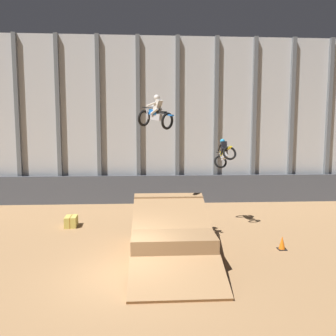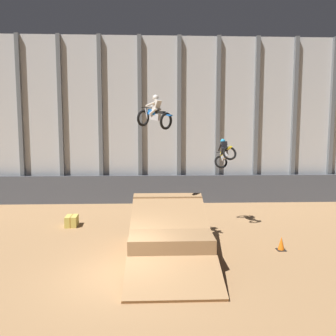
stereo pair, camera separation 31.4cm
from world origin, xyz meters
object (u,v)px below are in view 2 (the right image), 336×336
(traffic_cone_near_ramp, at_px, (281,244))
(hay_bale_trackside, at_px, (72,221))
(dirt_ramp, at_px, (169,235))
(rider_bike_left_air, at_px, (155,114))
(rider_bike_right_air, at_px, (225,154))

(traffic_cone_near_ramp, xyz_separation_m, hay_bale_trackside, (-9.78, 4.03, -0.00))
(dirt_ramp, distance_m, hay_bale_trackside, 6.54)
(hay_bale_trackside, bearing_deg, traffic_cone_near_ramp, -22.39)
(rider_bike_left_air, height_order, hay_bale_trackside, rider_bike_left_air)
(dirt_ramp, bearing_deg, rider_bike_left_air, 112.93)
(rider_bike_left_air, height_order, rider_bike_right_air, rider_bike_left_air)
(dirt_ramp, xyz_separation_m, hay_bale_trackside, (-5.04, 4.15, -0.46))
(dirt_ramp, xyz_separation_m, rider_bike_right_air, (3.10, 4.03, 3.12))
(rider_bike_left_air, xyz_separation_m, rider_bike_right_air, (3.67, 2.67, -1.88))
(dirt_ramp, bearing_deg, rider_bike_right_air, 52.40)
(rider_bike_left_air, relative_size, hay_bale_trackside, 1.76)
(rider_bike_left_air, distance_m, traffic_cone_near_ramp, 7.73)
(dirt_ramp, xyz_separation_m, rider_bike_left_air, (-0.57, 1.36, 5.01))
(dirt_ramp, relative_size, hay_bale_trackside, 6.51)
(dirt_ramp, relative_size, rider_bike_right_air, 3.47)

